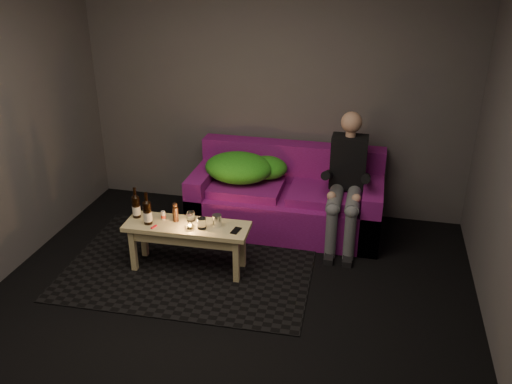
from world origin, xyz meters
TOP-DOWN VIEW (x-y plane):
  - floor at (0.00, 0.00)m, footprint 4.50×4.50m
  - room at (0.00, 0.47)m, footprint 4.50×4.50m
  - rug at (-0.48, 0.87)m, footprint 2.23×1.66m
  - sofa at (0.23, 1.82)m, footprint 1.88×0.85m
  - green_blanket at (-0.22, 1.81)m, footprint 0.83×0.56m
  - person at (0.82, 1.66)m, footprint 0.34×0.78m
  - coffee_table at (-0.48, 0.82)m, footprint 1.10×0.38m
  - beer_bottle_a at (-0.96, 0.85)m, footprint 0.07×0.07m
  - beer_bottle_b at (-0.81, 0.76)m, footprint 0.08×0.08m
  - salt_shaker at (-0.71, 0.86)m, footprint 0.04×0.04m
  - pepper_mill at (-0.59, 0.86)m, footprint 0.06×0.06m
  - tumbler_back at (-0.46, 0.89)m, footprint 0.08×0.08m
  - tealight at (-0.43, 0.76)m, footprint 0.05×0.05m
  - tumbler_front at (-0.33, 0.78)m, footprint 0.08×0.08m
  - steel_cup at (-0.21, 0.84)m, footprint 0.10×0.10m
  - smartphone at (-0.03, 0.80)m, footprint 0.08×0.13m
  - red_lighter at (-0.73, 0.70)m, footprint 0.04×0.07m

SIDE VIEW (x-z plane):
  - floor at x=0.00m, z-range 0.00..0.00m
  - rug at x=-0.48m, z-range 0.00..0.01m
  - sofa at x=0.23m, z-range -0.11..0.70m
  - coffee_table at x=-0.48m, z-range 0.14..0.59m
  - smartphone at x=-0.03m, z-range 0.45..0.45m
  - red_lighter at x=-0.73m, z-range 0.45..0.46m
  - tealight at x=-0.43m, z-range 0.45..0.49m
  - salt_shaker at x=-0.71m, z-range 0.45..0.53m
  - tumbler_back at x=-0.46m, z-range 0.45..0.53m
  - tumbler_front at x=-0.33m, z-range 0.45..0.54m
  - steel_cup at x=-0.21m, z-range 0.45..0.56m
  - pepper_mill at x=-0.59m, z-range 0.45..0.58m
  - beer_bottle_a at x=-0.96m, z-range 0.41..0.69m
  - beer_bottle_b at x=-0.81m, z-range 0.41..0.71m
  - green_blanket at x=-0.22m, z-range 0.47..0.75m
  - person at x=0.82m, z-range 0.02..1.28m
  - room at x=0.00m, z-range -0.61..3.89m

